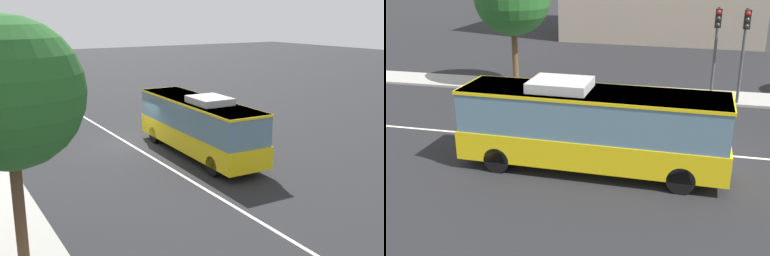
% 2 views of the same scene
% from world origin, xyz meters
% --- Properties ---
extents(ground_plane, '(160.00, 160.00, 0.00)m').
position_xyz_m(ground_plane, '(0.00, 0.00, 0.00)').
color(ground_plane, black).
extents(sidewalk_kerb, '(80.00, 2.67, 0.14)m').
position_xyz_m(sidewalk_kerb, '(0.00, 8.28, 0.07)').
color(sidewalk_kerb, '#9E9B93').
rests_on(sidewalk_kerb, ground_plane).
extents(lane_centre_line, '(76.00, 0.16, 0.01)m').
position_xyz_m(lane_centre_line, '(0.00, 0.00, 0.01)').
color(lane_centre_line, silver).
rests_on(lane_centre_line, ground_plane).
extents(transit_bus, '(10.06, 2.76, 3.46)m').
position_xyz_m(transit_bus, '(-3.86, -2.49, 1.81)').
color(transit_bus, yellow).
rests_on(transit_bus, ground_plane).
extents(traffic_light_near_corner, '(0.33, 0.62, 5.20)m').
position_xyz_m(traffic_light_near_corner, '(0.86, 7.27, 3.56)').
color(traffic_light_near_corner, '#47474C').
rests_on(traffic_light_near_corner, ground_plane).
extents(traffic_light_far_corner, '(0.32, 0.62, 5.20)m').
position_xyz_m(traffic_light_far_corner, '(2.27, 7.09, 3.56)').
color(traffic_light_far_corner, '#47474C').
rests_on(traffic_light_far_corner, ground_plane).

